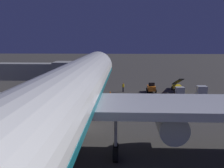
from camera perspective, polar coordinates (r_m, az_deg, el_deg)
The scene contains 10 objects.
ground_plane at distance 34.12m, azimuth -5.93°, elevation -8.75°, with size 320.00×320.00×0.00m, color #383533.
airliner_at_gate at distance 24.08m, azimuth -9.30°, elevation -3.10°, with size 50.56×61.88×19.26m.
jet_bridge at distance 45.72m, azimuth -20.89°, elevation 2.41°, with size 25.00×3.40×7.07m.
belt_loader at distance 57.86m, azimuth 13.31°, elevation -0.58°, with size 1.96×7.79×3.08m.
pushback_tug at distance 55.78m, azimuth 8.07°, elevation -0.85°, with size 1.86×2.73×1.95m.
baggage_container_near_belt at distance 55.24m, azimuth 17.91°, elevation -1.25°, with size 1.77×1.74×1.68m, color #B7BABF.
baggage_container_mid_row at distance 53.18m, azimuth 13.73°, elevation -1.48°, with size 1.52×1.50×1.65m, color #B7BABF.
ground_crew_by_belt_loader at distance 55.48m, azimuth 2.31°, elevation -0.59°, with size 0.40×0.40×1.81m.
traffic_cone_nose_port at distance 53.96m, azimuth -0.37°, elevation -1.65°, with size 0.36×0.36×0.55m, color orange.
traffic_cone_nose_starboard at distance 54.36m, azimuth -5.01°, elevation -1.60°, with size 0.36×0.36×0.55m, color orange.
Camera 1 is at (-4.92, 32.06, 10.58)m, focal length 44.59 mm.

